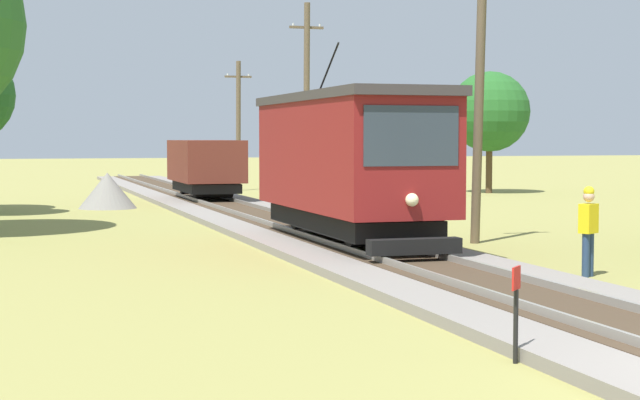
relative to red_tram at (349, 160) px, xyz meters
name	(u,v)px	position (x,y,z in m)	size (l,w,h in m)	color
red_tram	(349,160)	(0.00, 0.00, 0.00)	(2.60, 8.54, 4.79)	maroon
freight_car	(206,166)	(0.00, 18.35, -0.64)	(2.40, 5.20, 2.31)	maroon
utility_pole_near_tram	(479,97)	(3.60, 0.27, 1.59)	(1.40, 0.57, 7.37)	brown
utility_pole_mid	(307,102)	(3.60, 15.78, 1.95)	(1.40, 0.43, 8.09)	brown
utility_pole_far	(238,124)	(3.60, 28.15, 1.24)	(1.40, 0.43, 6.67)	brown
trackside_signal_marker	(516,309)	(-2.17, -12.60, -1.53)	(0.21, 0.21, 1.18)	black
gravel_pile	(108,190)	(-4.19, 16.57, -1.50)	(2.24, 2.24, 1.39)	gray
track_worker	(588,227)	(2.89, -6.06, -1.21)	(0.45, 0.39, 1.78)	navy
tree_left_far	(490,112)	(14.87, 22.11, 1.81)	(3.95, 3.95, 5.99)	#4C3823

